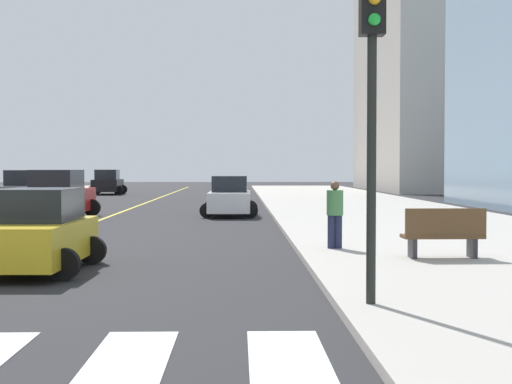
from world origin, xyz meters
TOP-DOWN VIEW (x-y plane):
  - sidewalk_kerb_east at (12.20, 20.00)m, footprint 10.00×120.00m
  - lane_divider_paint at (0.00, 40.00)m, footprint 0.16×80.00m
  - parking_garage_concrete at (27.77, 67.43)m, footprint 18.00×24.00m
  - car_gray_nearest at (-5.49, 35.68)m, footprint 2.89×4.61m
  - car_red_second at (-2.01, 28.03)m, footprint 3.03×4.74m
  - car_yellow_third at (1.53, 11.74)m, footprint 2.48×3.91m
  - car_white_fourth at (5.34, 29.15)m, footprint 2.56×4.06m
  - car_black_fifth at (-4.98, 56.51)m, footprint 2.93×4.60m
  - traffic_light_near_corner at (7.69, 7.15)m, footprint 0.36×0.41m
  - park_bench at (10.30, 12.57)m, footprint 1.81×0.59m
  - pedestrian_waiting_east at (8.14, 14.61)m, footprint 0.42×0.42m

SIDE VIEW (x-z plane):
  - lane_divider_paint at x=0.00m, z-range 0.00..0.01m
  - sidewalk_kerb_east at x=12.20m, z-range 0.00..0.15m
  - park_bench at x=10.30m, z-range 0.13..1.25m
  - car_yellow_third at x=1.53m, z-range -0.06..1.67m
  - car_white_fourth at x=5.34m, z-range -0.06..1.74m
  - car_black_fifth at x=-4.98m, z-range -0.07..1.96m
  - car_gray_nearest at x=-5.49m, z-range -0.07..1.98m
  - car_red_second at x=-2.01m, z-range -0.07..2.01m
  - pedestrian_waiting_east at x=8.14m, z-range 0.24..1.92m
  - traffic_light_near_corner at x=7.69m, z-range 1.15..6.09m
  - parking_garage_concrete at x=27.77m, z-range 0.00..24.99m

